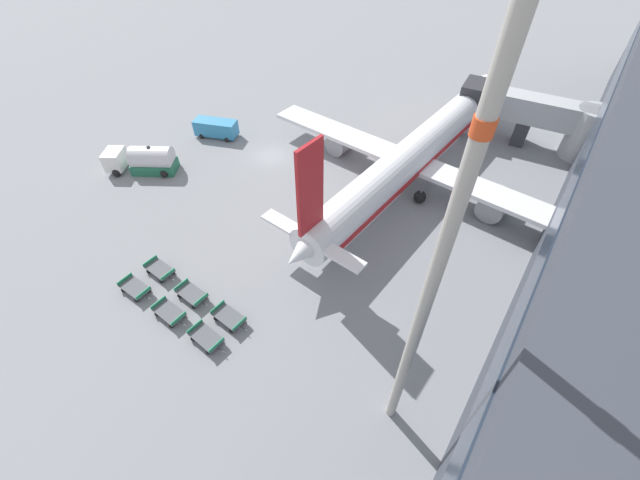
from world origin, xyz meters
The scene contains 12 objects.
ground_plane centered at (0.00, 0.00, 0.00)m, with size 500.00×500.00×0.00m, color gray.
jet_bridge centered at (25.09, 20.48, 3.73)m, with size 17.06×6.06×6.21m.
airplane centered at (15.72, 5.67, 3.24)m, with size 36.01×41.57×12.80m.
fuel_tanker_primary centered at (-9.51, -10.37, 1.33)m, with size 7.73×6.32×3.23m.
service_van centered at (-8.53, -0.48, 1.16)m, with size 5.68×3.84×2.13m.
baggage_dolly_row_near_col_a centered at (4.00, -22.09, 0.46)m, with size 3.28×1.58×0.92m.
baggage_dolly_row_near_col_b centered at (8.26, -22.05, 0.46)m, with size 3.29×1.63×0.92m.
baggage_dolly_row_near_col_c centered at (12.29, -21.92, 0.46)m, with size 3.31×1.68×0.92m.
baggage_dolly_row_mid_a_col_a centered at (4.06, -19.60, 0.46)m, with size 3.30×1.63×0.92m.
baggage_dolly_row_mid_a_col_b centered at (8.33, -19.80, 0.46)m, with size 3.30×1.64×0.92m.
baggage_dolly_row_mid_a_col_c centered at (12.40, -19.65, 0.46)m, with size 3.30×1.66×0.92m.
apron_light_mast centered at (26.07, -18.61, 14.52)m, with size 2.00×0.70×26.30m.
Camera 1 is at (28.11, -29.57, 26.40)m, focal length 22.00 mm.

